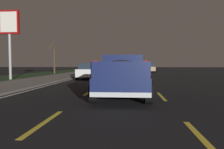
% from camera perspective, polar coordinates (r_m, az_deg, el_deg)
% --- Properties ---
extents(ground, '(144.00, 144.00, 0.00)m').
position_cam_1_polar(ground, '(27.18, 4.23, -0.19)').
color(ground, black).
extents(sidewalk_shoulder, '(108.00, 4.00, 0.12)m').
position_cam_1_polar(sidewalk_shoulder, '(28.28, -11.04, 0.00)').
color(sidewalk_shoulder, slate).
rests_on(sidewalk_shoulder, ground).
extents(grass_verge, '(108.00, 6.00, 0.01)m').
position_cam_1_polar(grass_verge, '(30.05, -20.24, -0.06)').
color(grass_verge, '#1E3819').
rests_on(grass_verge, ground).
extents(lane_markings, '(108.00, 7.04, 0.01)m').
position_cam_1_polar(lane_markings, '(30.25, -1.56, 0.13)').
color(lane_markings, yellow).
rests_on(lane_markings, ground).
extents(pickup_truck, '(5.45, 2.33, 1.87)m').
position_cam_1_polar(pickup_truck, '(9.49, 2.80, 0.06)').
color(pickup_truck, '#141E4C').
rests_on(pickup_truck, ground).
extents(sedan_tan, '(4.40, 2.02, 1.54)m').
position_cam_1_polar(sedan_tan, '(37.51, 10.05, 1.81)').
color(sedan_tan, '#9E845B').
rests_on(sedan_tan, ground).
extents(sedan_white, '(4.42, 2.05, 1.54)m').
position_cam_1_polar(sedan_white, '(20.46, -6.10, 1.00)').
color(sedan_white, silver).
rests_on(sedan_white, ground).
extents(gas_price_sign, '(0.27, 1.90, 6.43)m').
position_cam_1_polar(gas_price_sign, '(22.11, -26.16, 11.32)').
color(gas_price_sign, '#99999E').
rests_on(gas_price_sign, ground).
extents(bare_tree_far, '(0.91, 1.72, 5.01)m').
position_cam_1_polar(bare_tree_far, '(33.32, -15.51, 4.52)').
color(bare_tree_far, '#423323').
rests_on(bare_tree_far, ground).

